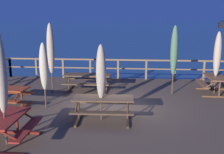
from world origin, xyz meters
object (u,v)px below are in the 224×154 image
object	(u,v)px
patio_umbrella_tall_front	(101,73)
picnic_table_back_left	(103,104)
picnic_table_mid_centre	(2,93)
patio_umbrella_short_mid	(174,51)
patio_umbrella_short_back	(217,55)
patio_umbrella_tall_back_right	(44,67)
picnic_table_mid_left	(6,124)
patio_umbrella_tall_mid_right	(51,49)
picnic_table_front_left	(216,81)
picnic_table_front_right	(87,79)
patio_umbrella_short_front	(0,73)

from	to	relation	value
patio_umbrella_tall_front	picnic_table_back_left	bearing A→B (deg)	0.52
picnic_table_back_left	picnic_table_mid_centre	world-z (taller)	same
patio_umbrella_short_mid	patio_umbrella_short_back	size ratio (longest dim) A/B	1.10
patio_umbrella_short_back	patio_umbrella_tall_front	xyz separation A→B (m)	(-4.63, -3.54, -0.14)
patio_umbrella_tall_front	patio_umbrella_tall_back_right	world-z (taller)	patio_umbrella_tall_front
picnic_table_mid_left	patio_umbrella_tall_mid_right	xyz separation A→B (m)	(-0.27, 4.95, 1.40)
picnic_table_front_left	picnic_table_mid_centre	xyz separation A→B (m)	(-8.51, -2.60, 0.01)
picnic_table_front_right	patio_umbrella_tall_front	size ratio (longest dim) A/B	0.85
picnic_table_back_left	patio_umbrella_tall_mid_right	xyz separation A→B (m)	(-2.63, 3.04, 1.39)
picnic_table_front_left	patio_umbrella_tall_mid_right	distance (m)	7.38
patio_umbrella_tall_mid_right	picnic_table_front_right	bearing A→B (deg)	17.42
picnic_table_front_right	patio_umbrella_short_front	distance (m)	5.76
picnic_table_mid_left	picnic_table_back_left	world-z (taller)	same
patio_umbrella_short_back	patio_umbrella_tall_front	distance (m)	5.83
picnic_table_back_left	patio_umbrella_short_mid	distance (m)	4.44
picnic_table_mid_centre	patio_umbrella_short_front	world-z (taller)	patio_umbrella_short_front
picnic_table_back_left	picnic_table_front_left	bearing A→B (deg)	37.52
picnic_table_mid_centre	patio_umbrella_short_front	distance (m)	3.54
patio_umbrella_tall_back_right	patio_umbrella_short_front	bearing A→B (deg)	-91.80
picnic_table_front_left	patio_umbrella_tall_front	distance (m)	5.94
picnic_table_back_left	patio_umbrella_tall_back_right	size ratio (longest dim) A/B	0.83
patio_umbrella_short_front	patio_umbrella_tall_front	distance (m)	3.04
picnic_table_front_right	patio_umbrella_short_back	size ratio (longest dim) A/B	0.78
picnic_table_back_left	picnic_table_mid_left	bearing A→B (deg)	-141.07
patio_umbrella_short_mid	patio_umbrella_tall_back_right	xyz separation A→B (m)	(-4.97, -2.22, -0.35)
picnic_table_front_right	patio_umbrella_tall_back_right	distance (m)	2.90
patio_umbrella_short_back	patio_umbrella_tall_mid_right	size ratio (longest dim) A/B	0.89
patio_umbrella_tall_front	patio_umbrella_tall_mid_right	xyz separation A→B (m)	(-2.57, 3.04, 0.37)
patio_umbrella_tall_mid_right	patio_umbrella_short_front	bearing A→B (deg)	-87.05
patio_umbrella_short_front	patio_umbrella_short_back	world-z (taller)	patio_umbrella_short_front
patio_umbrella_tall_mid_right	patio_umbrella_tall_back_right	distance (m)	2.07
picnic_table_mid_left	patio_umbrella_short_mid	distance (m)	7.35
picnic_table_mid_left	patio_umbrella_tall_back_right	bearing A→B (deg)	88.38
picnic_table_back_left	patio_umbrella_tall_back_right	distance (m)	2.69
patio_umbrella_short_mid	patio_umbrella_short_back	xyz separation A→B (m)	(1.89, 0.27, -0.17)
picnic_table_mid_centre	patio_umbrella_short_mid	bearing A→B (deg)	19.52
picnic_table_mid_centre	patio_umbrella_tall_front	size ratio (longest dim) A/B	0.83
picnic_table_front_left	picnic_table_mid_centre	world-z (taller)	same
patio_umbrella_short_front	patio_umbrella_short_back	xyz separation A→B (m)	(6.95, 5.48, -0.22)
patio_umbrella_short_back	picnic_table_mid_left	bearing A→B (deg)	-141.87
picnic_table_mid_centre	patio_umbrella_short_mid	distance (m)	7.13
picnic_table_front_right	picnic_table_front_left	xyz separation A→B (m)	(5.72, 0.02, -0.01)
picnic_table_back_left	patio_umbrella_short_front	xyz separation A→B (m)	(-2.37, -1.94, 1.39)
picnic_table_mid_centre	patio_umbrella_short_back	world-z (taller)	patio_umbrella_short_back
picnic_table_back_left	patio_umbrella_short_back	xyz separation A→B (m)	(4.58, 3.54, 1.17)
picnic_table_back_left	patio_umbrella_tall_front	xyz separation A→B (m)	(-0.06, -0.00, 1.03)
patio_umbrella_short_mid	patio_umbrella_tall_front	bearing A→B (deg)	-130.05
picnic_table_front_right	picnic_table_back_left	world-z (taller)	same
picnic_table_front_left	patio_umbrella_tall_back_right	size ratio (longest dim) A/B	0.68
patio_umbrella_short_back	patio_umbrella_tall_mid_right	bearing A→B (deg)	-176.03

